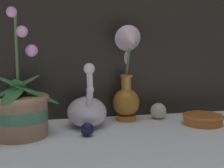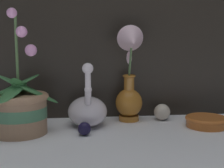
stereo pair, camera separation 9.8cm
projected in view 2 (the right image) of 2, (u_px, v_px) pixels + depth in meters
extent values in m
plane|color=white|center=(118.00, 141.00, 0.86)|extent=(2.80, 2.80, 0.00)
cylinder|color=#9E7556|center=(19.00, 114.00, 0.93)|extent=(0.16, 0.16, 0.12)
cylinder|color=#477A56|center=(19.00, 112.00, 0.93)|extent=(0.16, 0.16, 0.03)
torus|color=#9E7556|center=(19.00, 97.00, 0.92)|extent=(0.18, 0.18, 0.02)
cylinder|color=#4C6B3D|center=(17.00, 54.00, 0.90)|extent=(0.01, 0.01, 0.23)
ellipsoid|color=#38703D|center=(28.00, 89.00, 0.92)|extent=(0.18, 0.05, 0.10)
ellipsoid|color=#38703D|center=(21.00, 88.00, 0.94)|extent=(0.05, 0.16, 0.09)
ellipsoid|color=#38703D|center=(8.00, 90.00, 0.91)|extent=(0.19, 0.07, 0.10)
ellipsoid|color=#38703D|center=(14.00, 91.00, 0.89)|extent=(0.09, 0.16, 0.05)
sphere|color=#DB8EC6|center=(12.00, 13.00, 0.88)|extent=(0.03, 0.03, 0.03)
sphere|color=#DB8EC6|center=(22.00, 32.00, 0.89)|extent=(0.03, 0.03, 0.03)
sphere|color=#DB8EC6|center=(31.00, 50.00, 0.90)|extent=(0.03, 0.03, 0.03)
ellipsoid|color=white|center=(88.00, 111.00, 1.01)|extent=(0.13, 0.16, 0.10)
cone|color=white|center=(87.00, 103.00, 1.07)|extent=(0.06, 0.08, 0.08)
cylinder|color=white|center=(88.00, 98.00, 0.94)|extent=(0.02, 0.06, 0.07)
sphere|color=white|center=(88.00, 90.00, 0.92)|extent=(0.02, 0.02, 0.02)
cylinder|color=white|center=(88.00, 79.00, 0.92)|extent=(0.02, 0.04, 0.07)
sphere|color=white|center=(88.00, 69.00, 0.93)|extent=(0.03, 0.03, 0.03)
cylinder|color=#B26B23|center=(129.00, 118.00, 1.09)|extent=(0.07, 0.07, 0.02)
ellipsoid|color=#B26B23|center=(129.00, 103.00, 1.08)|extent=(0.09, 0.09, 0.10)
cylinder|color=#B26B23|center=(129.00, 83.00, 1.07)|extent=(0.04, 0.04, 0.05)
torus|color=#B26B23|center=(129.00, 76.00, 1.07)|extent=(0.05, 0.05, 0.01)
cylinder|color=#567A47|center=(130.00, 62.00, 1.04)|extent=(0.01, 0.05, 0.10)
cone|color=beige|center=(132.00, 41.00, 1.00)|extent=(0.09, 0.09, 0.10)
ellipsoid|color=beige|center=(129.00, 58.00, 1.05)|extent=(0.02, 0.02, 0.04)
sphere|color=beige|center=(162.00, 112.00, 1.09)|extent=(0.06, 0.06, 0.06)
cylinder|color=#C66628|center=(206.00, 122.00, 1.00)|extent=(0.13, 0.13, 0.03)
torus|color=#C66628|center=(206.00, 118.00, 1.00)|extent=(0.13, 0.13, 0.01)
sphere|color=#191433|center=(84.00, 129.00, 0.91)|extent=(0.04, 0.04, 0.04)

